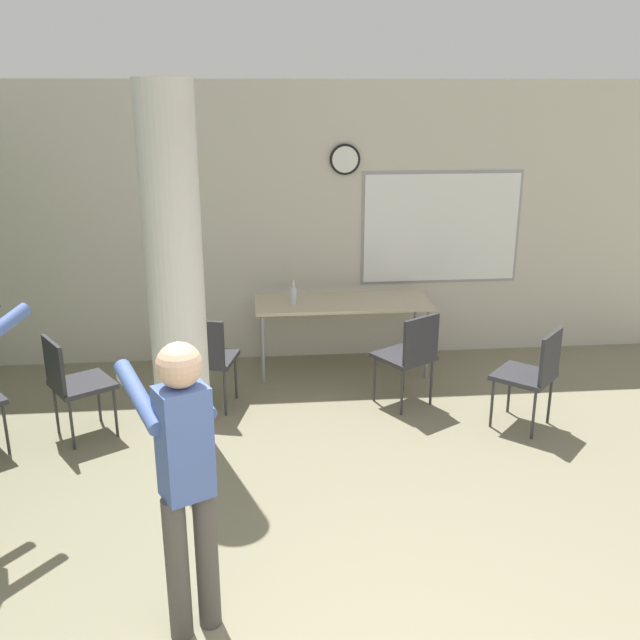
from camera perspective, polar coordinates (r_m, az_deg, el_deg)
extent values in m
cube|color=beige|center=(7.28, -2.34, 7.64)|extent=(8.00, 0.12, 2.80)
cylinder|color=black|center=(7.16, 2.01, 12.72)|extent=(0.30, 0.03, 0.30)
cylinder|color=white|center=(7.15, 2.02, 12.71)|extent=(0.25, 0.01, 0.25)
cube|color=#99999E|center=(7.47, 9.65, 7.28)|extent=(1.65, 0.01, 1.16)
cube|color=white|center=(7.46, 9.67, 7.27)|extent=(1.59, 0.02, 1.10)
cylinder|color=silver|center=(5.42, -11.53, 3.53)|extent=(0.43, 0.43, 2.80)
cube|color=beige|center=(6.99, 1.84, 1.41)|extent=(1.71, 0.66, 0.03)
cylinder|color=gray|center=(6.80, -4.59, -2.39)|extent=(0.04, 0.04, 0.70)
cylinder|color=gray|center=(7.00, 8.57, -1.93)|extent=(0.04, 0.04, 0.70)
cylinder|color=gray|center=(7.31, -4.67, -0.90)|extent=(0.04, 0.04, 0.70)
cylinder|color=gray|center=(7.49, 7.60, -0.51)|extent=(0.04, 0.04, 0.70)
cylinder|color=silver|center=(6.87, -2.14, 1.95)|extent=(0.06, 0.06, 0.16)
cylinder|color=silver|center=(6.84, -2.15, 2.89)|extent=(0.02, 0.02, 0.07)
cube|color=#2D2D33|center=(6.36, -8.82, -3.08)|extent=(0.53, 0.53, 0.04)
cube|color=#2D2D33|center=(6.11, -9.48, -1.85)|extent=(0.39, 0.13, 0.40)
cylinder|color=#333333|center=(6.56, -6.75, -4.52)|extent=(0.02, 0.02, 0.43)
cylinder|color=#333333|center=(6.66, -9.75, -4.30)|extent=(0.02, 0.02, 0.43)
cylinder|color=#333333|center=(6.25, -7.61, -5.78)|extent=(0.02, 0.02, 0.43)
cylinder|color=#333333|center=(6.35, -10.75, -5.53)|extent=(0.02, 0.02, 0.43)
cylinder|color=#333333|center=(6.08, -23.82, -8.00)|extent=(0.02, 0.02, 0.43)
cube|color=#2D2D33|center=(6.17, 15.97, -4.31)|extent=(0.62, 0.62, 0.04)
cube|color=#2D2D33|center=(6.03, 17.95, -2.80)|extent=(0.29, 0.31, 0.40)
cylinder|color=#333333|center=(6.47, 14.91, -5.39)|extent=(0.02, 0.02, 0.43)
cylinder|color=#333333|center=(6.16, 13.59, -6.50)|extent=(0.02, 0.02, 0.43)
cylinder|color=#333333|center=(6.36, 17.90, -6.10)|extent=(0.02, 0.02, 0.43)
cylinder|color=#333333|center=(6.05, 16.72, -7.28)|extent=(0.02, 0.02, 0.43)
cube|color=#2D2D33|center=(6.08, -18.45, -4.90)|extent=(0.61, 0.61, 0.04)
cube|color=#2D2D33|center=(5.94, -20.51, -3.38)|extent=(0.24, 0.35, 0.40)
cylinder|color=#333333|center=(6.07, -16.04, -7.11)|extent=(0.02, 0.02, 0.43)
cylinder|color=#333333|center=(6.38, -17.29, -5.96)|extent=(0.02, 0.02, 0.43)
cylinder|color=#333333|center=(5.97, -19.24, -7.92)|extent=(0.02, 0.02, 0.43)
cylinder|color=#333333|center=(6.28, -20.36, -6.70)|extent=(0.02, 0.02, 0.43)
cube|color=#2D2D33|center=(6.39, 6.71, -2.90)|extent=(0.61, 0.61, 0.04)
cube|color=#2D2D33|center=(6.17, 8.09, -1.54)|extent=(0.35, 0.23, 0.40)
cylinder|color=#333333|center=(6.71, 6.70, -3.99)|extent=(0.02, 0.02, 0.43)
cylinder|color=#333333|center=(6.48, 4.38, -4.74)|extent=(0.02, 0.02, 0.43)
cylinder|color=#333333|center=(6.48, 8.89, -4.94)|extent=(0.02, 0.02, 0.43)
cylinder|color=#333333|center=(6.24, 6.56, -5.76)|extent=(0.02, 0.02, 0.43)
cylinder|color=#514C47|center=(3.95, -9.03, -18.33)|extent=(0.12, 0.12, 0.82)
cylinder|color=#514C47|center=(3.90, -11.33, -18.98)|extent=(0.12, 0.12, 0.82)
cube|color=#4C66AD|center=(3.55, -10.81, -9.59)|extent=(0.30, 0.28, 0.58)
sphere|color=#D8AD8C|center=(3.38, -11.21, -3.57)|extent=(0.22, 0.22, 0.22)
cylinder|color=#4C66AD|center=(3.71, -10.46, -5.09)|extent=(0.31, 0.50, 0.23)
cylinder|color=#4C66AD|center=(3.63, -14.30, -5.91)|extent=(0.31, 0.50, 0.23)
cube|color=white|center=(3.83, -15.43, -4.63)|extent=(0.09, 0.13, 0.04)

